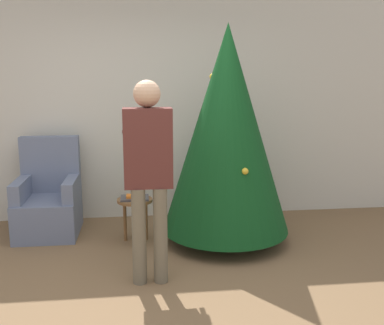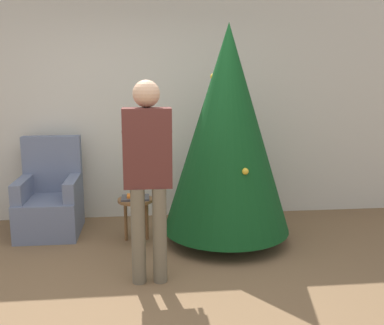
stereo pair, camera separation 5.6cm
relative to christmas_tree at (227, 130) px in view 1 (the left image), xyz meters
name	(u,v)px [view 1 (the left image)]	position (x,y,z in m)	size (l,w,h in m)	color
ground_plane	(135,302)	(-0.96, -1.24, -1.20)	(14.00, 14.00, 0.00)	brown
wall_back	(133,109)	(-0.96, 0.99, 0.15)	(8.00, 0.06, 2.70)	beige
christmas_tree	(227,130)	(0.00, 0.00, 0.00)	(1.33, 1.33, 2.27)	brown
armchair	(49,202)	(-1.92, 0.49, -0.85)	(0.66, 0.74, 1.07)	slate
person_standing	(148,164)	(-0.83, -0.84, -0.17)	(0.42, 0.57, 1.72)	#6B604C
side_stool	(135,207)	(-0.96, 0.06, -0.81)	(0.37, 0.37, 0.48)	brown
laptop	(135,198)	(-0.96, 0.06, -0.71)	(0.29, 0.23, 0.02)	#38383D
book	(135,196)	(-0.96, 0.06, -0.69)	(0.17, 0.12, 0.02)	orange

